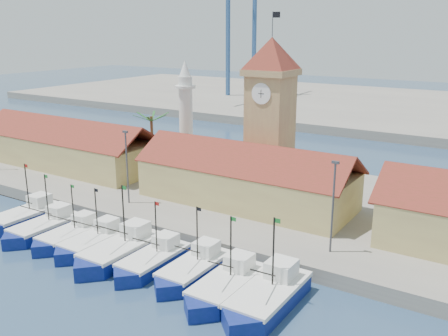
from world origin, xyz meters
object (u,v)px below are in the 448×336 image
Objects in this scene: clock_tower at (270,111)px; boat_0 at (24,218)px; minaret at (186,116)px; boat_4 at (119,252)px.

boat_0 is at bearing -131.20° from clock_tower.
boat_0 is 27.16m from minaret.
boat_4 is (16.14, -0.93, 0.04)m from boat_0.
minaret reaches higher than boat_0.
minaret is at bearing 78.24° from boat_0.
clock_tower is 1.39× the size of minaret.
clock_tower is at bearing 48.80° from boat_0.
boat_4 is at bearing -99.65° from clock_tower.
boat_4 is 0.46× the size of clock_tower.
clock_tower reaches higher than minaret.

